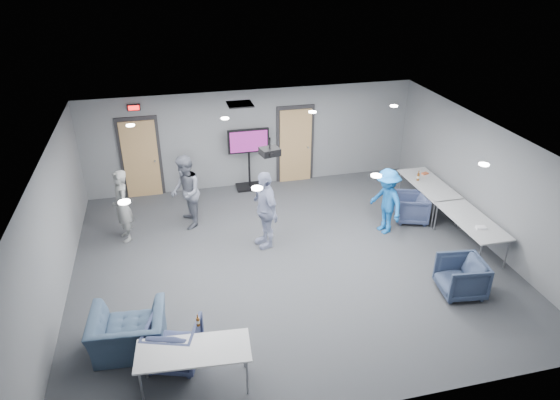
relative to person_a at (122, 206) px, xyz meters
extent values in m
plane|color=#35383D|center=(3.42, -1.74, -0.85)|extent=(9.00, 9.00, 0.00)
plane|color=silver|center=(3.42, -1.74, 1.85)|extent=(9.00, 9.00, 0.00)
cube|color=slate|center=(3.42, 2.26, 0.50)|extent=(9.00, 0.02, 2.70)
cube|color=slate|center=(3.42, -5.74, 0.50)|extent=(9.00, 0.02, 2.70)
cube|color=slate|center=(-1.08, -1.74, 0.50)|extent=(0.02, 8.00, 2.70)
cube|color=slate|center=(7.92, -1.74, 0.50)|extent=(0.02, 8.00, 2.70)
cube|color=black|center=(0.42, 2.23, 0.23)|extent=(1.06, 0.06, 2.24)
cube|color=#AC8053|center=(0.42, 2.19, 0.20)|extent=(0.90, 0.05, 2.10)
cylinder|color=gray|center=(0.77, 2.14, 0.15)|extent=(0.04, 0.10, 0.04)
cube|color=black|center=(4.62, 2.23, 0.23)|extent=(1.06, 0.06, 2.24)
cube|color=#AC8053|center=(4.62, 2.19, 0.20)|extent=(0.90, 0.05, 2.10)
cylinder|color=gray|center=(4.97, 2.14, 0.15)|extent=(0.04, 0.10, 0.04)
cube|color=black|center=(0.42, 2.20, 1.60)|extent=(0.32, 0.06, 0.16)
cube|color=#FF0C0C|center=(0.42, 2.16, 1.60)|extent=(0.26, 0.02, 0.11)
cube|color=black|center=(2.92, 1.06, 1.84)|extent=(0.60, 0.60, 0.03)
cylinder|color=white|center=(0.42, -3.54, 1.84)|extent=(0.18, 0.18, 0.02)
cylinder|color=white|center=(0.42, 0.06, 1.84)|extent=(0.18, 0.18, 0.02)
cylinder|color=white|center=(2.42, -3.54, 1.84)|extent=(0.18, 0.18, 0.02)
cylinder|color=white|center=(2.42, 0.06, 1.84)|extent=(0.18, 0.18, 0.02)
cylinder|color=white|center=(4.42, -3.54, 1.84)|extent=(0.18, 0.18, 0.02)
cylinder|color=white|center=(4.42, 0.06, 1.84)|extent=(0.18, 0.18, 0.02)
cylinder|color=white|center=(6.42, -3.54, 1.84)|extent=(0.18, 0.18, 0.02)
cylinder|color=white|center=(6.42, 0.06, 1.84)|extent=(0.18, 0.18, 0.02)
imported|color=gray|center=(0.00, 0.00, 0.00)|extent=(0.55, 0.70, 1.69)
imported|color=slate|center=(1.43, 0.29, 0.04)|extent=(0.72, 0.90, 1.78)
imported|color=#98A1C4|center=(3.07, -0.99, 0.05)|extent=(0.67, 1.13, 1.80)
imported|color=blue|center=(5.91, -1.08, -0.05)|extent=(0.80, 1.13, 1.59)
imported|color=#3D476A|center=(6.77, -0.75, -0.50)|extent=(0.96, 0.95, 0.70)
imported|color=#333F58|center=(6.36, -3.61, -0.47)|extent=(0.92, 0.90, 0.75)
imported|color=#384061|center=(0.88, -4.14, -0.47)|extent=(1.04, 1.05, 0.76)
imported|color=#3C5068|center=(0.18, -3.74, -0.46)|extent=(1.27, 1.13, 0.77)
cube|color=#ABADB0|center=(7.42, -0.31, -0.13)|extent=(0.81, 1.95, 0.03)
cylinder|color=gray|center=(7.10, 0.58, -0.50)|extent=(0.04, 0.04, 0.70)
cylinder|color=gray|center=(7.10, -1.21, -0.50)|extent=(0.04, 0.04, 0.70)
cylinder|color=gray|center=(7.75, 0.58, -0.50)|extent=(0.04, 0.04, 0.70)
cylinder|color=gray|center=(7.75, -1.21, -0.50)|extent=(0.04, 0.04, 0.70)
cube|color=#ABADB0|center=(7.42, -2.21, -0.13)|extent=(0.80, 1.92, 0.03)
cylinder|color=gray|center=(7.10, -1.33, -0.50)|extent=(0.04, 0.04, 0.70)
cylinder|color=gray|center=(7.10, -3.09, -0.50)|extent=(0.04, 0.04, 0.70)
cylinder|color=gray|center=(7.74, -1.33, -0.50)|extent=(0.04, 0.04, 0.70)
cylinder|color=gray|center=(7.74, -3.09, -0.50)|extent=(0.04, 0.04, 0.70)
cube|color=#ABADB0|center=(1.18, -4.74, -0.13)|extent=(1.75, 0.85, 0.03)
cylinder|color=gray|center=(1.96, -4.53, -0.50)|extent=(0.04, 0.04, 0.70)
cylinder|color=gray|center=(0.44, -4.40, -0.50)|extent=(0.04, 0.04, 0.70)
cylinder|color=gray|center=(1.92, -5.08, -0.50)|extent=(0.04, 0.04, 0.70)
cylinder|color=gray|center=(0.39, -4.95, -0.50)|extent=(0.04, 0.04, 0.70)
cylinder|color=#613510|center=(1.30, -4.22, -0.04)|extent=(0.05, 0.05, 0.15)
cylinder|color=#613510|center=(1.30, -4.22, 0.07)|extent=(0.02, 0.02, 0.07)
cylinder|color=beige|center=(1.30, -4.22, -0.04)|extent=(0.06, 0.06, 0.05)
cylinder|color=#613510|center=(7.23, -0.08, -0.02)|extent=(0.07, 0.07, 0.19)
cylinder|color=#613510|center=(7.23, -0.08, 0.11)|extent=(0.02, 0.02, 0.08)
cylinder|color=beige|center=(7.23, -0.08, -0.02)|extent=(0.07, 0.07, 0.06)
cube|color=#C35730|center=(7.60, 0.23, -0.10)|extent=(0.19, 0.15, 0.04)
cube|color=white|center=(7.39, -2.60, -0.09)|extent=(0.22, 0.18, 0.04)
cube|color=black|center=(3.26, 2.01, -0.82)|extent=(0.75, 0.53, 0.06)
cylinder|color=black|center=(3.26, 2.01, -0.16)|extent=(0.06, 0.06, 1.28)
cube|color=black|center=(3.26, 2.01, 0.54)|extent=(1.12, 0.07, 0.66)
cube|color=#66165A|center=(3.26, 1.96, 0.54)|extent=(1.01, 0.01, 0.57)
cylinder|color=black|center=(3.10, -1.38, 1.73)|extent=(0.04, 0.04, 0.22)
cube|color=black|center=(3.10, -1.38, 1.55)|extent=(0.42, 0.38, 0.15)
cylinder|color=black|center=(3.10, -1.55, 1.55)|extent=(0.08, 0.06, 0.08)
camera|label=1|loc=(1.13, -10.43, 5.23)|focal=32.00mm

